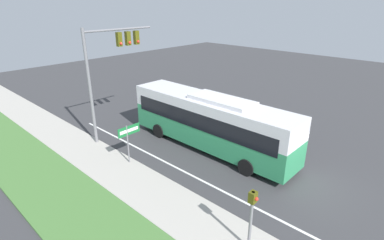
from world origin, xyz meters
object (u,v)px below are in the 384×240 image
Objects in this scene: street_sign at (129,136)px; pedestrian_signal at (252,211)px; bus at (210,120)px; signal_gantry at (110,60)px.

pedestrian_signal is at bearing -95.76° from street_sign.
street_sign is (-4.73, 2.08, -0.18)m from bus.
signal_gantry is 13.30m from pedestrian_signal.
signal_gantry reaches higher than bus.
bus is at bearing 49.88° from pedestrian_signal.
signal_gantry is 3.08× the size of street_sign.
bus is 7.50m from signal_gantry.
street_sign is at bearing -113.31° from signal_gantry.
bus is at bearing -62.51° from signal_gantry.
street_sign is at bearing 156.25° from bus.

